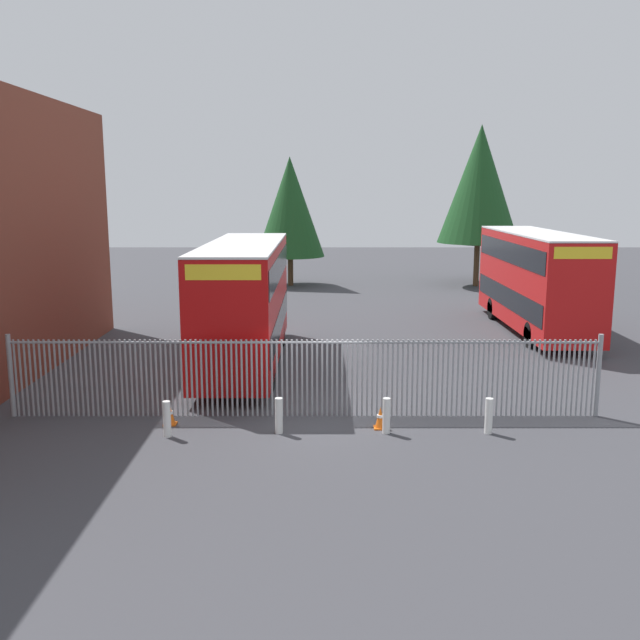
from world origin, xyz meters
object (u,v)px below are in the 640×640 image
bollard_near_left (170,419)px  traffic_cone_mid_forecourt (383,418)px  double_decker_bus_near_gate (248,298)px  double_decker_bus_behind_fence_left (539,278)px  traffic_cone_by_gate (173,414)px  bollard_near_right (389,416)px  bollard_center_front (282,416)px  bollard_far_right (492,416)px

bollard_near_left → traffic_cone_mid_forecourt: size_ratio=1.61×
double_decker_bus_near_gate → double_decker_bus_behind_fence_left: size_ratio=1.00×
bollard_near_left → traffic_cone_mid_forecourt: 5.58m
traffic_cone_by_gate → double_decker_bus_near_gate: bearing=78.5°
bollard_near_right → traffic_cone_mid_forecourt: size_ratio=1.61×
traffic_cone_mid_forecourt → bollard_near_left: bearing=-173.4°
double_decker_bus_near_gate → bollard_near_right: 8.81m
bollard_center_front → traffic_cone_by_gate: size_ratio=1.61×
bollard_far_right → traffic_cone_mid_forecourt: bollard_far_right is taller
traffic_cone_mid_forecourt → bollard_near_right: bearing=-71.8°
bollard_center_front → double_decker_bus_behind_fence_left: bearing=51.5°
double_decker_bus_near_gate → traffic_cone_by_gate: double_decker_bus_near_gate is taller
double_decker_bus_behind_fence_left → bollard_center_front: bearing=-128.5°
bollard_far_right → traffic_cone_mid_forecourt: size_ratio=1.61×
double_decker_bus_near_gate → double_decker_bus_behind_fence_left: (12.28, 6.04, 0.00)m
bollard_near_left → traffic_cone_mid_forecourt: (5.54, 0.64, -0.19)m
double_decker_bus_near_gate → double_decker_bus_behind_fence_left: 13.69m
bollard_near_right → bollard_far_right: 2.66m
double_decker_bus_behind_fence_left → bollard_far_right: size_ratio=11.38×
double_decker_bus_behind_fence_left → bollard_near_left: (-13.51, -13.67, -1.95)m
traffic_cone_mid_forecourt → bollard_far_right: bearing=-8.0°
bollard_near_right → traffic_cone_by_gate: bearing=173.3°
traffic_cone_by_gate → traffic_cone_mid_forecourt: size_ratio=1.00×
bollard_near_left → bollard_center_front: 2.87m
double_decker_bus_near_gate → bollard_near_left: size_ratio=11.38×
double_decker_bus_near_gate → traffic_cone_by_gate: bearing=-101.5°
double_decker_bus_behind_fence_left → traffic_cone_by_gate: (-13.64, -12.72, -2.13)m
bollard_near_right → traffic_cone_by_gate: size_ratio=1.61×
double_decker_bus_behind_fence_left → traffic_cone_by_gate: 18.77m
traffic_cone_mid_forecourt → double_decker_bus_behind_fence_left: bearing=58.5°
double_decker_bus_near_gate → bollard_center_front: (1.63, -7.35, -1.95)m
bollard_near_right → bollard_near_left: bearing=-177.3°
bollard_center_front → bollard_near_right: same height
bollard_near_right → traffic_cone_by_gate: 5.84m
bollard_center_front → traffic_cone_mid_forecourt: size_ratio=1.61×
double_decker_bus_near_gate → bollard_far_right: double_decker_bus_near_gate is taller
double_decker_bus_behind_fence_left → bollard_near_left: double_decker_bus_behind_fence_left is taller
bollard_center_front → bollard_near_right: bearing=-0.2°
double_decker_bus_behind_fence_left → bollard_near_left: bearing=-134.7°
bollard_near_left → double_decker_bus_behind_fence_left: bearing=45.3°
bollard_center_front → double_decker_bus_near_gate: bearing=102.5°
traffic_cone_by_gate → bollard_near_right: bearing=-6.7°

